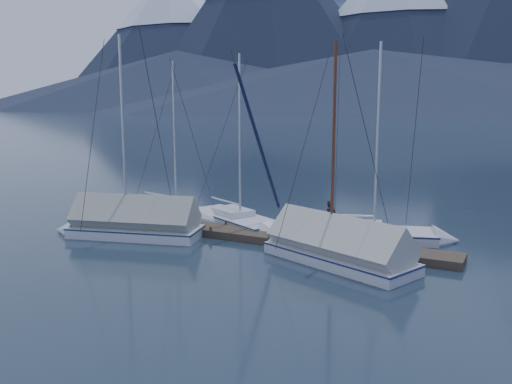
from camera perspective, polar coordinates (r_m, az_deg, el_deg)
ground at (r=23.17m, az=-2.28°, el=-6.11°), size 1000.00×1000.00×0.00m
dock at (r=24.84m, az=-0.00°, el=-4.76°), size 18.00×1.50×0.54m
mooring_posts at (r=25.01m, az=-1.02°, el=-4.09°), size 15.12×1.52×0.35m
sailboat_open_left at (r=29.69m, az=-7.76°, el=-2.35°), size 7.18×3.53×9.15m
sailboat_open_mid at (r=27.15m, az=-1.08°, el=-3.39°), size 7.22×4.98×9.38m
sailboat_open_right at (r=25.37m, az=13.46°, el=-4.58°), size 7.59×4.18×9.67m
sailboat_covered_near at (r=21.75m, az=7.59°, el=-5.97°), size 7.53×4.64×9.40m
sailboat_covered_far at (r=26.08m, az=-13.71°, el=-3.48°), size 7.48×3.90×10.06m
person at (r=23.69m, az=7.87°, el=-2.92°), size 0.61×0.72×1.67m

